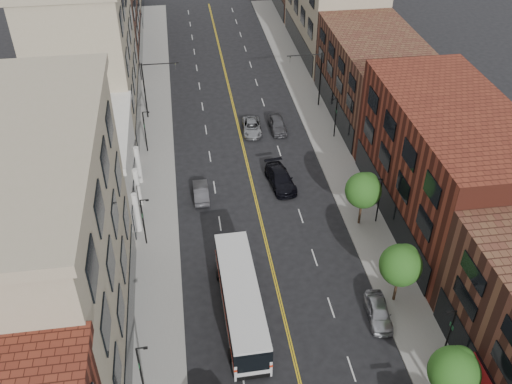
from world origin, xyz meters
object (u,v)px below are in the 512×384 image
city_bus (241,298)px  car_parked_far (378,312)px  car_lane_behind (201,192)px  car_lane_b (252,127)px  car_lane_c (277,124)px  car_lane_a (280,179)px

city_bus → car_parked_far: city_bus is taller
car_lane_behind → car_lane_b: size_ratio=0.90×
city_bus → car_lane_behind: city_bus is taller
city_bus → car_lane_c: bearing=73.3°
car_lane_a → car_parked_far: bearing=-84.2°
car_lane_a → car_lane_behind: bearing=178.9°
car_lane_a → car_lane_b: size_ratio=1.19×
car_lane_c → car_lane_a: bearing=-98.8°
car_parked_far → car_lane_c: bearing=101.0°
city_bus → car_lane_c: (8.01, 28.38, -1.12)m
car_parked_far → car_lane_c: size_ratio=0.95×
car_lane_a → car_lane_c: 11.45m
car_lane_c → car_parked_far: bearing=-85.0°
car_parked_far → car_lane_b: (-5.90, 30.36, -0.08)m
city_bus → car_lane_a: size_ratio=2.25×
car_parked_far → car_lane_a: bearing=109.0°
car_lane_c → city_bus: bearing=-106.0°
car_lane_behind → car_lane_b: bearing=-119.8°
car_lane_c → car_lane_behind: bearing=-129.8°
car_lane_b → city_bus: bearing=-95.5°
car_parked_far → car_lane_b: 30.92m
car_lane_a → city_bus: bearing=-117.7°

